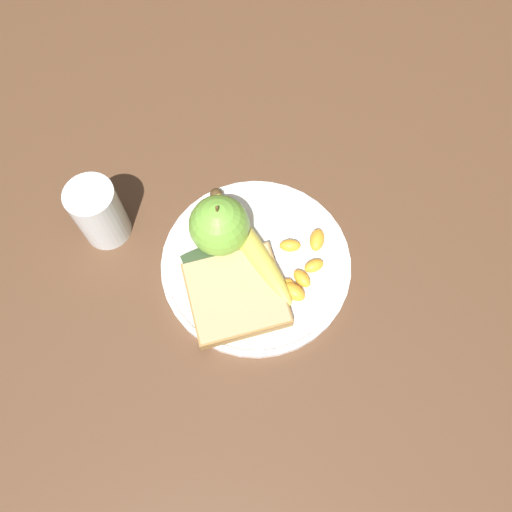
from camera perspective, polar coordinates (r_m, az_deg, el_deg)
The scene contains 14 objects.
ground_plane at distance 0.69m, azimuth 0.00°, elevation -1.08°, with size 3.00×3.00×0.00m, color brown.
plate at distance 0.68m, azimuth 0.00°, elevation -0.82°, with size 0.26×0.26×0.01m.
juice_glass at distance 0.71m, azimuth -17.44°, elevation 4.61°, with size 0.07×0.07×0.10m.
apple at distance 0.66m, azimuth -4.21°, elevation 3.48°, with size 0.08×0.08×0.09m.
banana at distance 0.67m, azimuth -0.73°, elevation 1.38°, with size 0.06×0.20×0.03m.
bread_slice at distance 0.65m, azimuth -2.31°, elevation -4.42°, with size 0.14×0.13×0.02m.
fork at distance 0.68m, azimuth 0.72°, elevation -1.00°, with size 0.18×0.11×0.00m.
jam_packet at distance 0.67m, azimuth -6.00°, elevation -1.02°, with size 0.05×0.04×0.02m.
orange_segment_0 at distance 0.68m, azimuth 4.07°, elevation 0.91°, with size 0.03×0.03×0.02m.
orange_segment_1 at distance 0.69m, azimuth 6.99°, elevation 1.85°, with size 0.04×0.04×0.02m.
orange_segment_2 at distance 0.66m, azimuth 4.27°, elevation -4.07°, with size 0.04×0.04×0.02m.
orange_segment_3 at distance 0.66m, azimuth 5.28°, elevation -2.58°, with size 0.02×0.03×0.02m.
orange_segment_4 at distance 0.67m, azimuth 6.65°, elevation -1.12°, with size 0.03×0.02×0.02m.
orange_segment_5 at distance 0.66m, azimuth 3.24°, elevation -3.33°, with size 0.03×0.02×0.01m.
Camera 1 is at (-0.11, -0.24, 0.64)m, focal length 35.00 mm.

